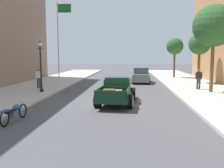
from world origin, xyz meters
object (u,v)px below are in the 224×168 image
object	(u,v)px
pedestrian_sidewalk_left	(39,77)
street_tree_third	(175,47)
street_lamp_near	(41,63)
hotrod_truck_dark_green	(117,90)
motorcycle_parked	(14,112)
car_background_grey	(141,76)
pedestrian_sidewalk_right	(199,78)
street_tree_nearest	(214,26)
street_tree_second	(200,44)
flagpole	(60,32)

from	to	relation	value
pedestrian_sidewalk_left	street_tree_third	size ratio (longest dim) A/B	0.33
street_lamp_near	street_tree_third	bearing A→B (deg)	46.96
hotrod_truck_dark_green	street_tree_third	xyz separation A→B (m)	(6.37, 16.19, 3.29)
motorcycle_parked	car_background_grey	distance (m)	17.03
hotrod_truck_dark_green	pedestrian_sidewalk_right	size ratio (longest dim) A/B	3.05
hotrod_truck_dark_green	pedestrian_sidewalk_right	xyz separation A→B (m)	(6.39, 5.27, 0.33)
car_background_grey	street_lamp_near	xyz separation A→B (m)	(-7.94, -8.17, 1.62)
motorcycle_parked	pedestrian_sidewalk_right	bearing A→B (deg)	43.21
hotrod_truck_dark_green	pedestrian_sidewalk_left	xyz separation A→B (m)	(-7.03, 5.02, 0.33)
street_lamp_near	street_tree_nearest	xyz separation A→B (m)	(12.95, 0.99, 2.71)
hotrod_truck_dark_green	pedestrian_sidewalk_left	size ratio (longest dim) A/B	3.05
pedestrian_sidewalk_right	street_tree_third	distance (m)	11.31
motorcycle_parked	street_tree_nearest	distance (m)	14.92
street_tree_second	motorcycle_parked	bearing A→B (deg)	-128.91
street_tree_nearest	street_tree_third	xyz separation A→B (m)	(-0.59, 12.25, -1.05)
street_lamp_near	street_tree_third	xyz separation A→B (m)	(12.36, 13.24, 1.66)
motorcycle_parked	street_lamp_near	world-z (taller)	street_lamp_near
pedestrian_sidewalk_left	street_tree_nearest	bearing A→B (deg)	-4.42
motorcycle_parked	car_background_grey	size ratio (longest dim) A/B	0.48
hotrod_truck_dark_green	car_background_grey	size ratio (longest dim) A/B	1.15
street_lamp_near	car_background_grey	bearing A→B (deg)	45.84
flagpole	street_lamp_near	bearing A→B (deg)	-80.92
motorcycle_parked	street_tree_third	bearing A→B (deg)	63.08
motorcycle_parked	street_tree_third	xyz separation A→B (m)	(10.63, 20.92, 3.60)
street_lamp_near	street_tree_nearest	distance (m)	13.27
street_lamp_near	hotrod_truck_dark_green	bearing A→B (deg)	-26.25
car_background_grey	street_lamp_near	world-z (taller)	street_lamp_near
street_tree_third	motorcycle_parked	bearing A→B (deg)	-116.92
street_tree_nearest	street_tree_second	distance (m)	6.28
hotrod_truck_dark_green	street_tree_nearest	xyz separation A→B (m)	(6.96, 3.94, 4.34)
flagpole	street_tree_third	distance (m)	14.40
street_tree_second	street_lamp_near	bearing A→B (deg)	-152.48
motorcycle_parked	flagpole	size ratio (longest dim) A/B	0.23
pedestrian_sidewalk_right	flagpole	world-z (taller)	flagpole
pedestrian_sidewalk_left	motorcycle_parked	bearing A→B (deg)	-74.13
hotrod_truck_dark_green	motorcycle_parked	size ratio (longest dim) A/B	2.37
car_background_grey	street_tree_second	world-z (taller)	street_tree_second
hotrod_truck_dark_green	street_tree_third	world-z (taller)	street_tree_third
street_tree_second	street_tree_third	world-z (taller)	street_tree_second
motorcycle_parked	flagpole	xyz separation A→B (m)	(-3.47, 18.54, 5.33)
street_tree_second	flagpole	bearing A→B (deg)	166.45
street_lamp_near	street_tree_third	distance (m)	18.18
pedestrian_sidewalk_left	flagpole	size ratio (longest dim) A/B	0.18
hotrod_truck_dark_green	car_background_grey	bearing A→B (deg)	80.05
flagpole	street_tree_third	bearing A→B (deg)	9.57
pedestrian_sidewalk_right	street_tree_nearest	xyz separation A→B (m)	(0.57, -1.33, 4.01)
motorcycle_parked	street_tree_nearest	size ratio (longest dim) A/B	0.32
hotrod_truck_dark_green	street_tree_nearest	size ratio (longest dim) A/B	0.77
street_tree_second	street_tree_third	size ratio (longest dim) A/B	1.01
street_lamp_near	pedestrian_sidewalk_left	bearing A→B (deg)	116.68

